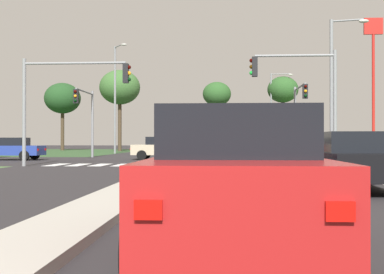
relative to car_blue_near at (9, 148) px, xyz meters
name	(u,v)px	position (x,y,z in m)	size (l,w,h in m)	color
ground_plane	(186,161)	(11.68, -1.08, -0.75)	(200.00, 200.00, 0.00)	#282628
median_island_near	(131,190)	(11.68, -20.08, -0.68)	(1.20, 22.00, 0.14)	#ADA89E
median_island_far	(202,151)	(11.68, 23.92, -0.68)	(1.20, 36.00, 0.14)	gray
lane_dash_second	(287,203)	(15.18, -21.90, -0.75)	(0.14, 2.00, 0.01)	silver
lane_dash_third	(263,180)	(15.18, -15.90, -0.75)	(0.14, 2.00, 0.01)	silver
stop_bar_near	(256,167)	(15.48, -8.08, -0.75)	(6.40, 0.50, 0.01)	silver
crosswalk_bar_near	(57,165)	(5.28, -6.28, -0.75)	(0.70, 2.80, 0.01)	silver
crosswalk_bar_second	(79,165)	(6.43, -6.28, -0.75)	(0.70, 2.80, 0.01)	silver
crosswalk_bar_third	(100,165)	(7.58, -6.28, -0.75)	(0.70, 2.80, 0.01)	silver
crosswalk_bar_fourth	(122,165)	(8.73, -6.28, -0.75)	(0.70, 2.80, 0.01)	silver
crosswalk_bar_fifth	(144,165)	(9.88, -6.28, -0.75)	(0.70, 2.80, 0.01)	silver
crosswalk_bar_sixth	(167,165)	(11.03, -6.28, -0.75)	(0.70, 2.80, 0.01)	silver
crosswalk_bar_seventh	(189,165)	(12.18, -6.28, -0.75)	(0.70, 2.80, 0.01)	silver
car_blue_near	(9,148)	(0.00, 0.00, 0.00)	(4.46, 1.99, 1.46)	navy
car_navy_second	(223,154)	(13.92, -15.17, 0.07)	(1.96, 4.47, 1.61)	#161E47
car_teal_third	(171,146)	(9.31, 12.61, 0.01)	(2.01, 4.58, 1.48)	#19565B
car_black_fourth	(352,160)	(17.27, -18.78, 0.02)	(2.01, 4.63, 1.49)	black
car_silver_fifth	(183,144)	(9.27, 27.04, 0.07)	(1.97, 4.54, 1.61)	#B7B7BC
car_beige_sixth	(163,148)	(9.97, 1.31, 0.03)	(4.20, 2.07, 1.52)	#BCAD8E
car_red_seventh	(235,180)	(14.03, -26.39, 0.07)	(1.97, 4.50, 1.61)	#A31919
car_maroon_eighth	(250,148)	(15.57, -1.87, 0.07)	(4.59, 2.01, 1.60)	maroon
traffic_signal_far_left	(86,110)	(4.08, 3.74, 2.74)	(0.32, 4.66, 5.02)	gray
traffic_signal_far_right	(299,107)	(19.28, 3.67, 2.89)	(0.32, 4.92, 5.24)	gray
traffic_signal_near_left	(65,91)	(6.13, -7.68, 2.99)	(5.44, 0.32, 5.34)	gray
traffic_signal_near_right	(304,87)	(17.80, -7.68, 3.08)	(4.17, 0.32, 5.61)	gray
street_lamp_second	(335,82)	(20.14, -3.78, 3.75)	(2.04, 0.63, 8.00)	gray
street_lamp_third	(116,94)	(3.52, 16.59, 5.09)	(1.64, 2.17, 10.52)	gray
street_lamp_fourth	(273,107)	(20.20, 30.67, 4.63)	(2.74, 0.53, 9.59)	gray
pedestrian_at_median	(199,140)	(11.98, 10.30, 0.54)	(0.34, 0.34, 1.89)	#4C4C4C
fastfood_pole_sign	(373,56)	(28.63, 17.94, 8.77)	(1.80, 0.40, 13.23)	red
treeline_near	(63,99)	(-6.60, 31.55, 5.92)	(4.63, 4.63, 8.69)	#423323
treeline_second	(120,88)	(1.76, 27.07, 6.80)	(4.81, 4.81, 9.65)	#423323
treeline_third	(217,95)	(13.27, 28.95, 6.04)	(3.43, 3.43, 8.37)	#423323
treeline_fourth	(283,91)	(21.50, 31.47, 6.78)	(3.85, 3.85, 9.30)	#423323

